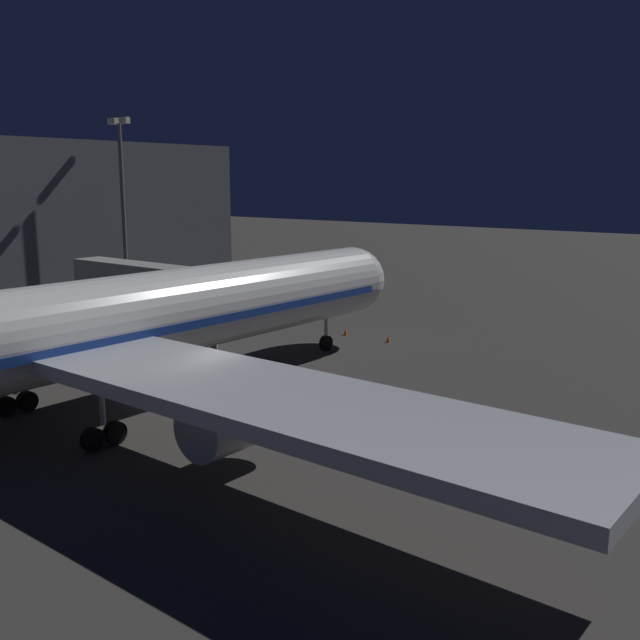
# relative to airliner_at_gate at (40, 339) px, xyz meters

# --- Properties ---
(ground_plane) EXTENTS (320.00, 320.00, 0.00)m
(ground_plane) POSITION_rel_airliner_at_gate_xyz_m (0.00, -8.45, -5.11)
(ground_plane) COLOR #383533
(airliner_at_gate) EXTENTS (58.49, 60.96, 17.25)m
(airliner_at_gate) POSITION_rel_airliner_at_gate_xyz_m (0.00, 0.00, 0.00)
(airliner_at_gate) COLOR silver
(airliner_at_gate) RESTS_ON ground_plane
(jet_bridge) EXTENTS (18.70, 3.40, 6.77)m
(jet_bridge) POSITION_rel_airliner_at_gate_xyz_m (10.27, -16.80, 0.13)
(jet_bridge) COLOR #9E9E99
(jet_bridge) RESTS_ON ground_plane
(apron_floodlight_mast) EXTENTS (2.90, 0.50, 19.02)m
(apron_floodlight_mast) POSITION_rel_airliner_at_gate_xyz_m (25.50, -24.18, 5.85)
(apron_floodlight_mast) COLOR #59595E
(apron_floodlight_mast) RESTS_ON ground_plane
(traffic_cone_nose_port) EXTENTS (0.36, 0.36, 0.55)m
(traffic_cone_nose_port) POSITION_rel_airliner_at_gate_xyz_m (-2.20, -29.40, -4.83)
(traffic_cone_nose_port) COLOR orange
(traffic_cone_nose_port) RESTS_ON ground_plane
(traffic_cone_nose_starboard) EXTENTS (0.36, 0.36, 0.55)m
(traffic_cone_nose_starboard) POSITION_rel_airliner_at_gate_xyz_m (2.20, -29.40, -4.83)
(traffic_cone_nose_starboard) COLOR orange
(traffic_cone_nose_starboard) RESTS_ON ground_plane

